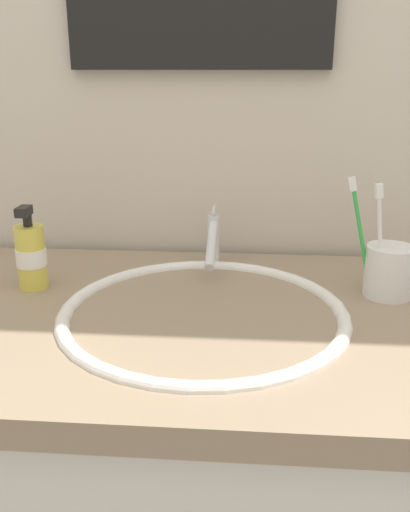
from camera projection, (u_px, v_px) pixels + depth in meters
tiled_wall_back at (201, 87)px, 1.14m from camera, size 2.21×0.04×2.40m
sink_basin at (204, 336)px, 0.92m from camera, size 0.48×0.48×0.12m
faucet at (213, 240)px, 1.10m from camera, size 0.02×0.16×0.11m
toothbrush_cup at (389, 271)px, 0.97m from camera, size 0.08×0.08×0.09m
toothbrush_green at (360, 228)px, 0.96m from camera, size 0.06×0.02×0.20m
toothbrush_white at (380, 233)px, 0.94m from camera, size 0.04×0.02×0.20m
soap_dispenser at (31, 255)px, 1.00m from camera, size 0.05×0.06×0.15m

